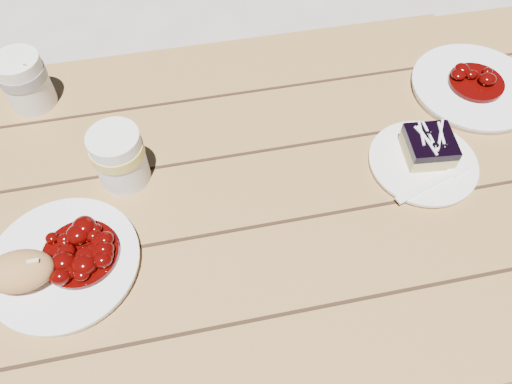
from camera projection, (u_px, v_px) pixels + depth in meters
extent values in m
plane|color=#AAA599|center=(210.00, 340.00, 1.49)|extent=(60.00, 60.00, 0.00)
cube|color=brown|center=(179.00, 208.00, 0.90)|extent=(2.00, 0.80, 0.05)
cube|color=brown|center=(478.00, 139.00, 1.48)|extent=(0.07, 0.07, 0.70)
cube|color=brown|center=(167.00, 82.00, 1.49)|extent=(1.80, 0.25, 0.04)
cube|color=brown|center=(401.00, 99.00, 1.77)|extent=(0.06, 0.06, 0.42)
cylinder|color=white|center=(64.00, 264.00, 0.80)|extent=(0.24, 0.24, 0.02)
ellipsoid|color=#B77F46|center=(19.00, 271.00, 0.75)|extent=(0.11, 0.07, 0.05)
cylinder|color=white|center=(423.00, 163.00, 0.92)|extent=(0.19, 0.19, 0.01)
cube|color=#D4C073|center=(427.00, 149.00, 0.91)|extent=(0.09, 0.09, 0.03)
cube|color=black|center=(431.00, 141.00, 0.89)|extent=(0.09, 0.09, 0.02)
cylinder|color=white|center=(25.00, 81.00, 0.97)|extent=(0.09, 0.09, 0.11)
cylinder|color=white|center=(474.00, 88.00, 1.03)|extent=(0.25, 0.25, 0.02)
cylinder|color=white|center=(120.00, 157.00, 0.86)|extent=(0.09, 0.09, 0.11)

